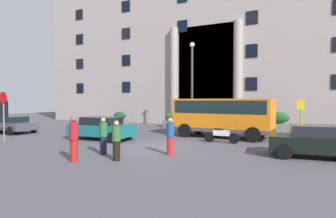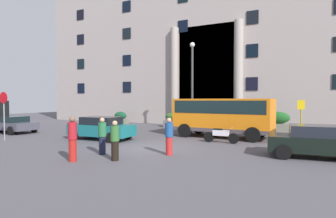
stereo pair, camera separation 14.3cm
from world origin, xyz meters
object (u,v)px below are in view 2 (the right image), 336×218
(parked_estate_mid, at_px, (101,128))
(pedestrian_man_crossing, at_px, (169,136))
(bus_stop_sign, at_px, (301,115))
(hedge_planter_west, at_px, (121,118))
(hedge_planter_east, at_px, (233,121))
(lamppost_plaza_centre, at_px, (192,79))
(pedestrian_man_red_shirt, at_px, (115,141))
(motorcycle_far_end, at_px, (220,135))
(parked_compact_extra, at_px, (317,141))
(parked_sedan_far, at_px, (11,124))
(hedge_planter_entrance_right, at_px, (176,120))
(stop_sign_side_street, at_px, (4,106))
(orange_minibus, at_px, (223,114))
(hedge_planter_far_west, at_px, (278,122))
(pedestrian_child_trailing, at_px, (72,139))
(pedestrian_woman_dark_dress, at_px, (102,136))

(parked_estate_mid, bearing_deg, pedestrian_man_crossing, -23.08)
(bus_stop_sign, relative_size, hedge_planter_west, 1.66)
(hedge_planter_east, bearing_deg, bus_stop_sign, -34.66)
(pedestrian_man_crossing, bearing_deg, lamppost_plaza_centre, 116.14)
(pedestrian_man_red_shirt, bearing_deg, motorcycle_far_end, 141.83)
(parked_compact_extra, distance_m, parked_sedan_far, 20.39)
(hedge_planter_entrance_right, bearing_deg, motorcycle_far_end, -50.31)
(parked_sedan_far, bearing_deg, bus_stop_sign, 20.64)
(parked_estate_mid, distance_m, parked_compact_extra, 11.81)
(pedestrian_man_red_shirt, bearing_deg, parked_compact_extra, 104.05)
(motorcycle_far_end, bearing_deg, pedestrian_man_crossing, -104.24)
(hedge_planter_east, xyz_separation_m, parked_compact_extra, (5.52, -9.88, 0.04))
(hedge_planter_west, distance_m, parked_compact_extra, 19.83)
(stop_sign_side_street, bearing_deg, orange_minibus, 30.68)
(hedge_planter_entrance_right, bearing_deg, stop_sign_side_street, -118.69)
(hedge_planter_far_west, distance_m, parked_estate_mid, 13.67)
(bus_stop_sign, bearing_deg, orange_minibus, -159.21)
(hedge_planter_far_west, bearing_deg, hedge_planter_east, -179.99)
(lamppost_plaza_centre, bearing_deg, pedestrian_child_trailing, -92.59)
(pedestrian_man_crossing, bearing_deg, hedge_planter_far_west, 83.83)
(parked_estate_mid, distance_m, pedestrian_child_trailing, 5.99)
(pedestrian_man_red_shirt, height_order, pedestrian_woman_dark_dress, pedestrian_woman_dark_dress)
(parked_sedan_far, distance_m, lamppost_plaza_centre, 14.49)
(orange_minibus, height_order, hedge_planter_far_west, orange_minibus)
(hedge_planter_west, relative_size, pedestrian_woman_dark_dress, 0.89)
(bus_stop_sign, distance_m, pedestrian_man_crossing, 10.14)
(bus_stop_sign, xyz_separation_m, hedge_planter_far_west, (-1.54, 3.51, -0.78))
(hedge_planter_east, xyz_separation_m, parked_estate_mid, (-6.28, -9.52, 0.06))
(motorcycle_far_end, relative_size, lamppost_plaza_centre, 0.29)
(orange_minibus, xyz_separation_m, hedge_planter_west, (-12.01, 5.39, -0.93))
(motorcycle_far_end, bearing_deg, pedestrian_man_red_shirt, -112.21)
(hedge_planter_far_west, xyz_separation_m, motorcycle_far_end, (-2.74, -7.65, -0.29))
(hedge_planter_east, height_order, pedestrian_child_trailing, pedestrian_child_trailing)
(parked_estate_mid, height_order, lamppost_plaza_centre, lamppost_plaza_centre)
(parked_estate_mid, relative_size, pedestrian_man_crossing, 2.48)
(parked_estate_mid, distance_m, pedestrian_man_red_shirt, 6.16)
(bus_stop_sign, bearing_deg, parked_estate_mid, -152.14)
(motorcycle_far_end, height_order, pedestrian_man_crossing, pedestrian_man_crossing)
(parked_estate_mid, xyz_separation_m, lamppost_plaza_centre, (3.43, 7.24, 3.47))
(pedestrian_man_crossing, xyz_separation_m, lamppost_plaza_centre, (-2.42, 9.72, 3.37))
(hedge_planter_east, relative_size, parked_estate_mid, 0.35)
(orange_minibus, relative_size, hedge_planter_east, 4.51)
(bus_stop_sign, distance_m, parked_estate_mid, 12.88)
(motorcycle_far_end, bearing_deg, parked_compact_extra, -23.59)
(hedge_planter_entrance_right, relative_size, lamppost_plaza_centre, 0.30)
(bus_stop_sign, relative_size, hedge_planter_east, 1.72)
(parked_compact_extra, xyz_separation_m, parked_sedan_far, (-20.39, 0.32, -0.06))
(parked_compact_extra, distance_m, stop_sign_side_street, 17.21)
(bus_stop_sign, distance_m, pedestrian_child_trailing, 14.12)
(hedge_planter_entrance_right, xyz_separation_m, parked_compact_extra, (10.57, -9.28, 0.06))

